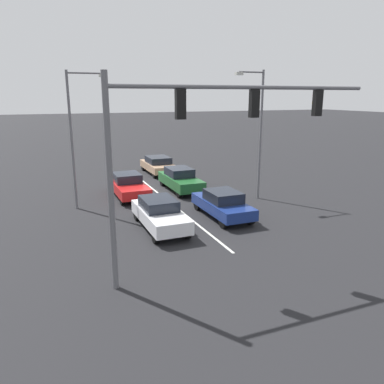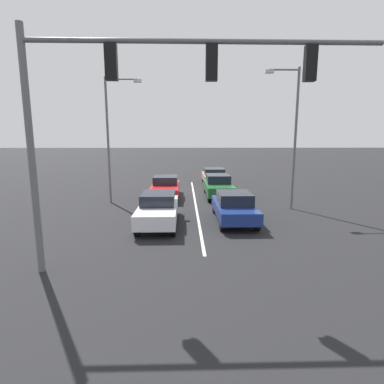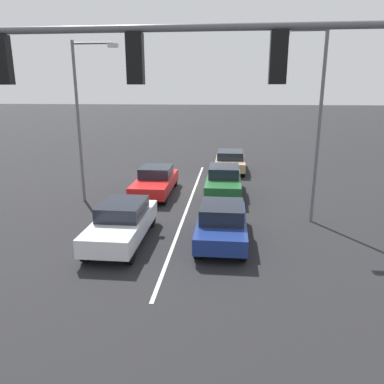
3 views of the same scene
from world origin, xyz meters
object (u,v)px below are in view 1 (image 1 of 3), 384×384
at_px(car_navy_leftlane_front, 223,204).
at_px(street_lamp_left_shoulder, 258,127).
at_px(car_red_midlane_second, 128,185).
at_px(street_lamp_right_shoulder, 76,130).
at_px(car_white_midlane_front, 160,213).
at_px(car_darkgreen_leftlane_second, 180,179).
at_px(car_tan_leftlane_third, 158,165).
at_px(traffic_signal_gantry, 202,129).

distance_m(car_navy_leftlane_front, street_lamp_left_shoulder, 5.70).
xyz_separation_m(car_red_midlane_second, street_lamp_right_shoulder, (3.09, 1.60, 3.71)).
relative_size(car_white_midlane_front, car_darkgreen_leftlane_second, 0.98).
relative_size(car_red_midlane_second, car_darkgreen_leftlane_second, 1.03).
xyz_separation_m(car_red_midlane_second, street_lamp_left_shoulder, (-7.21, 3.61, 3.74)).
bearing_deg(car_red_midlane_second, car_darkgreen_leftlane_second, -177.50).
relative_size(car_red_midlane_second, car_tan_leftlane_third, 1.05).
height_order(car_navy_leftlane_front, traffic_signal_gantry, traffic_signal_gantry).
bearing_deg(street_lamp_right_shoulder, traffic_signal_gantry, 107.66).
height_order(car_darkgreen_leftlane_second, street_lamp_right_shoulder, street_lamp_right_shoulder).
relative_size(traffic_signal_gantry, street_lamp_right_shoulder, 1.30).
xyz_separation_m(car_navy_leftlane_front, car_red_midlane_second, (3.69, -6.10, -0.01)).
height_order(car_navy_leftlane_front, car_red_midlane_second, car_red_midlane_second).
bearing_deg(car_white_midlane_front, car_navy_leftlane_front, -172.81).
distance_m(car_white_midlane_front, traffic_signal_gantry, 6.69).
relative_size(traffic_signal_gantry, street_lamp_left_shoulder, 1.28).
distance_m(car_tan_leftlane_third, street_lamp_left_shoulder, 11.03).
relative_size(car_white_midlane_front, car_navy_leftlane_front, 1.03).
relative_size(car_tan_leftlane_third, traffic_signal_gantry, 0.46).
distance_m(car_darkgreen_leftlane_second, car_tan_leftlane_third, 6.08).
distance_m(car_white_midlane_front, car_tan_leftlane_third, 13.36).
distance_m(car_red_midlane_second, street_lamp_right_shoulder, 5.09).
height_order(car_white_midlane_front, street_lamp_right_shoulder, street_lamp_right_shoulder).
bearing_deg(street_lamp_left_shoulder, car_red_midlane_second, -26.60).
bearing_deg(street_lamp_left_shoulder, car_navy_leftlane_front, 35.21).
distance_m(car_navy_leftlane_front, car_red_midlane_second, 7.13).
height_order(car_red_midlane_second, street_lamp_right_shoulder, street_lamp_right_shoulder).
xyz_separation_m(car_white_midlane_front, car_navy_leftlane_front, (-3.62, -0.46, -0.03)).
bearing_deg(traffic_signal_gantry, car_navy_leftlane_front, -123.45).
xyz_separation_m(car_white_midlane_front, street_lamp_left_shoulder, (-7.15, -2.94, 3.70)).
distance_m(car_white_midlane_front, car_darkgreen_leftlane_second, 7.60).
relative_size(car_darkgreen_leftlane_second, street_lamp_right_shoulder, 0.61).
height_order(car_white_midlane_front, car_navy_leftlane_front, car_white_midlane_front).
bearing_deg(car_tan_leftlane_third, street_lamp_right_shoulder, 48.10).
bearing_deg(street_lamp_left_shoulder, traffic_signal_gantry, 48.09).
bearing_deg(car_tan_leftlane_third, street_lamp_left_shoulder, 108.42).
relative_size(car_darkgreen_leftlane_second, car_tan_leftlane_third, 1.02).
bearing_deg(traffic_signal_gantry, car_tan_leftlane_third, -102.22).
distance_m(car_darkgreen_leftlane_second, street_lamp_left_shoulder, 6.38).
bearing_deg(car_tan_leftlane_third, car_white_midlane_front, 73.18).
distance_m(car_white_midlane_front, car_navy_leftlane_front, 3.65).
distance_m(car_darkgreen_leftlane_second, street_lamp_right_shoulder, 7.85).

